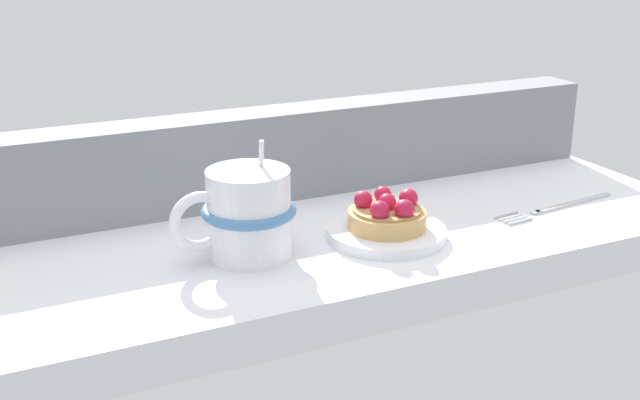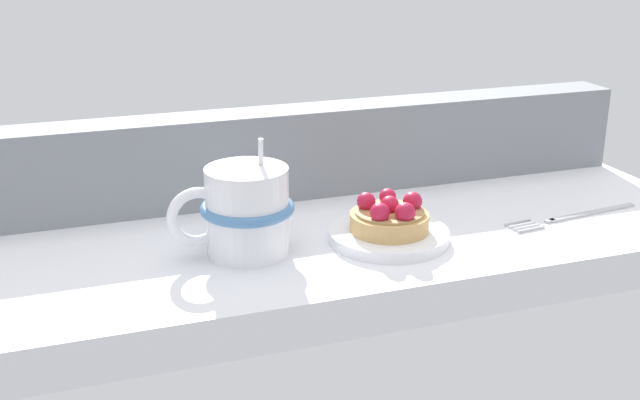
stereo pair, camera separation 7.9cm
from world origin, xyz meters
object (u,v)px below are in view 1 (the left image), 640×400
at_px(raspberry_tart, 387,214).
at_px(dessert_fork, 556,206).
at_px(coffee_mug, 246,214).
at_px(dessert_plate, 386,233).

height_order(raspberry_tart, dessert_fork, raspberry_tart).
xyz_separation_m(raspberry_tart, coffee_mug, (-0.15, 0.02, 0.02)).
bearing_deg(dessert_fork, dessert_plate, 178.27).
xyz_separation_m(dessert_plate, coffee_mug, (-0.15, 0.02, 0.04)).
height_order(raspberry_tart, coffee_mug, coffee_mug).
relative_size(dessert_plate, dessert_fork, 0.71).
relative_size(raspberry_tart, dessert_fork, 0.46).
distance_m(raspberry_tart, dessert_fork, 0.22).
height_order(coffee_mug, dessert_fork, coffee_mug).
relative_size(dessert_plate, coffee_mug, 0.98).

